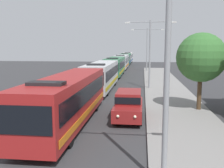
{
  "coord_description": "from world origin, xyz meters",
  "views": [
    {
      "loc": [
        3.3,
        -3.35,
        4.88
      ],
      "look_at": [
        0.98,
        15.96,
        2.03
      ],
      "focal_mm": 40.96,
      "sensor_mm": 36.0,
      "label": 1
    }
  ],
  "objects_px": {
    "bus_middle": "(115,66)",
    "bus_tail_end": "(128,57)",
    "streetlamp_mid": "(150,46)",
    "white_suv": "(129,104)",
    "streetlamp_far": "(147,45)",
    "bus_rear": "(126,59)",
    "bus_second_in_line": "(102,75)",
    "bus_lead": "(69,98)",
    "roadside_tree": "(201,58)",
    "streetlamp_near": "(168,38)",
    "bus_fourth_in_line": "(122,61)"
  },
  "relations": [
    {
      "from": "bus_rear",
      "to": "streetlamp_near",
      "type": "distance_m",
      "value": 60.64
    },
    {
      "from": "streetlamp_far",
      "to": "bus_rear",
      "type": "bearing_deg",
      "value": 106.79
    },
    {
      "from": "bus_lead",
      "to": "streetlamp_far",
      "type": "relative_size",
      "value": 1.49
    },
    {
      "from": "bus_tail_end",
      "to": "roadside_tree",
      "type": "bearing_deg",
      "value": -81.76
    },
    {
      "from": "bus_second_in_line",
      "to": "streetlamp_near",
      "type": "distance_m",
      "value": 21.12
    },
    {
      "from": "streetlamp_mid",
      "to": "streetlamp_near",
      "type": "bearing_deg",
      "value": -90.0
    },
    {
      "from": "white_suv",
      "to": "bus_second_in_line",
      "type": "bearing_deg",
      "value": 107.62
    },
    {
      "from": "bus_second_in_line",
      "to": "streetlamp_near",
      "type": "height_order",
      "value": "streetlamp_near"
    },
    {
      "from": "bus_fourth_in_line",
      "to": "bus_tail_end",
      "type": "height_order",
      "value": "same"
    },
    {
      "from": "bus_second_in_line",
      "to": "roadside_tree",
      "type": "height_order",
      "value": "roadside_tree"
    },
    {
      "from": "bus_lead",
      "to": "streetlamp_mid",
      "type": "xyz_separation_m",
      "value": [
        5.4,
        14.33,
        3.21
      ]
    },
    {
      "from": "streetlamp_mid",
      "to": "roadside_tree",
      "type": "relative_size",
      "value": 1.34
    },
    {
      "from": "bus_lead",
      "to": "streetlamp_near",
      "type": "bearing_deg",
      "value": -51.83
    },
    {
      "from": "bus_lead",
      "to": "streetlamp_near",
      "type": "relative_size",
      "value": 1.52
    },
    {
      "from": "bus_second_in_line",
      "to": "bus_rear",
      "type": "bearing_deg",
      "value": 90.0
    },
    {
      "from": "bus_tail_end",
      "to": "streetlamp_far",
      "type": "height_order",
      "value": "streetlamp_far"
    },
    {
      "from": "bus_middle",
      "to": "bus_tail_end",
      "type": "relative_size",
      "value": 1.1
    },
    {
      "from": "bus_lead",
      "to": "bus_middle",
      "type": "bearing_deg",
      "value": 90.0
    },
    {
      "from": "bus_lead",
      "to": "white_suv",
      "type": "bearing_deg",
      "value": 23.57
    },
    {
      "from": "bus_middle",
      "to": "bus_rear",
      "type": "relative_size",
      "value": 1.11
    },
    {
      "from": "bus_fourth_in_line",
      "to": "bus_tail_end",
      "type": "distance_m",
      "value": 25.23
    },
    {
      "from": "bus_rear",
      "to": "streetlamp_far",
      "type": "bearing_deg",
      "value": -73.21
    },
    {
      "from": "bus_tail_end",
      "to": "white_suv",
      "type": "xyz_separation_m",
      "value": [
        3.7,
        -64.12,
        -0.66
      ]
    },
    {
      "from": "bus_rear",
      "to": "streetlamp_near",
      "type": "xyz_separation_m",
      "value": [
        5.4,
        -60.3,
        3.46
      ]
    },
    {
      "from": "bus_middle",
      "to": "white_suv",
      "type": "relative_size",
      "value": 2.47
    },
    {
      "from": "bus_rear",
      "to": "bus_tail_end",
      "type": "bearing_deg",
      "value": 90.0
    },
    {
      "from": "white_suv",
      "to": "roadside_tree",
      "type": "bearing_deg",
      "value": 27.08
    },
    {
      "from": "bus_lead",
      "to": "bus_fourth_in_line",
      "type": "distance_m",
      "value": 40.51
    },
    {
      "from": "streetlamp_mid",
      "to": "white_suv",
      "type": "bearing_deg",
      "value": -97.61
    },
    {
      "from": "bus_rear",
      "to": "streetlamp_near",
      "type": "relative_size",
      "value": 1.3
    },
    {
      "from": "white_suv",
      "to": "roadside_tree",
      "type": "relative_size",
      "value": 0.82
    },
    {
      "from": "bus_rear",
      "to": "roadside_tree",
      "type": "relative_size",
      "value": 1.82
    },
    {
      "from": "bus_middle",
      "to": "bus_lead",
      "type": "bearing_deg",
      "value": -90.0
    },
    {
      "from": "streetlamp_mid",
      "to": "streetlamp_far",
      "type": "bearing_deg",
      "value": 90.0
    },
    {
      "from": "bus_rear",
      "to": "roadside_tree",
      "type": "bearing_deg",
      "value": -79.74
    },
    {
      "from": "streetlamp_near",
      "to": "bus_lead",
      "type": "bearing_deg",
      "value": 128.17
    },
    {
      "from": "bus_lead",
      "to": "bus_rear",
      "type": "xyz_separation_m",
      "value": [
        -0.0,
        53.43,
        -0.0
      ]
    },
    {
      "from": "bus_fourth_in_line",
      "to": "streetlamp_far",
      "type": "height_order",
      "value": "streetlamp_far"
    },
    {
      "from": "bus_rear",
      "to": "streetlamp_mid",
      "type": "height_order",
      "value": "streetlamp_mid"
    },
    {
      "from": "bus_second_in_line",
      "to": "streetlamp_mid",
      "type": "distance_m",
      "value": 6.37
    },
    {
      "from": "bus_second_in_line",
      "to": "bus_middle",
      "type": "relative_size",
      "value": 1.05
    },
    {
      "from": "bus_fourth_in_line",
      "to": "streetlamp_mid",
      "type": "height_order",
      "value": "streetlamp_mid"
    },
    {
      "from": "bus_lead",
      "to": "white_suv",
      "type": "xyz_separation_m",
      "value": [
        3.7,
        1.61,
        -0.66
      ]
    },
    {
      "from": "bus_second_in_line",
      "to": "bus_middle",
      "type": "height_order",
      "value": "same"
    },
    {
      "from": "white_suv",
      "to": "bus_middle",
      "type": "bearing_deg",
      "value": 98.27
    },
    {
      "from": "bus_lead",
      "to": "bus_second_in_line",
      "type": "distance_m",
      "value": 13.26
    },
    {
      "from": "bus_rear",
      "to": "bus_lead",
      "type": "bearing_deg",
      "value": -90.0
    },
    {
      "from": "white_suv",
      "to": "streetlamp_far",
      "type": "xyz_separation_m",
      "value": [
        1.7,
        33.92,
        4.22
      ]
    },
    {
      "from": "bus_tail_end",
      "to": "white_suv",
      "type": "distance_m",
      "value": 64.23
    },
    {
      "from": "bus_middle",
      "to": "bus_tail_end",
      "type": "bearing_deg",
      "value": 90.0
    }
  ]
}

